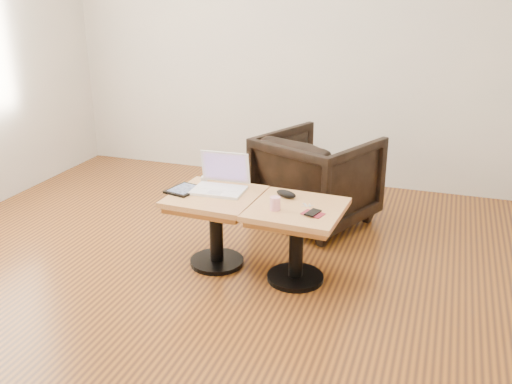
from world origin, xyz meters
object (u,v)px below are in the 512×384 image
(side_table_left, at_px, (216,212))
(laptop, at_px, (221,183))
(side_table_right, at_px, (297,225))
(striped_cup, at_px, (275,203))
(armchair, at_px, (317,179))

(side_table_left, height_order, laptop, laptop)
(side_table_right, bearing_deg, striped_cup, -138.87)
(side_table_left, xyz_separation_m, side_table_right, (0.57, -0.04, 0.00))
(laptop, relative_size, armchair, 0.44)
(side_table_left, height_order, side_table_right, same)
(laptop, height_order, armchair, laptop)
(striped_cup, bearing_deg, armchair, 88.92)
(striped_cup, height_order, armchair, armchair)
(side_table_right, bearing_deg, side_table_left, 179.08)
(laptop, bearing_deg, armchair, 58.12)
(striped_cup, bearing_deg, laptop, 153.48)
(side_table_left, height_order, striped_cup, striped_cup)
(laptop, height_order, striped_cup, laptop)
(side_table_right, relative_size, armchair, 0.74)
(armchair, bearing_deg, laptop, 84.63)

